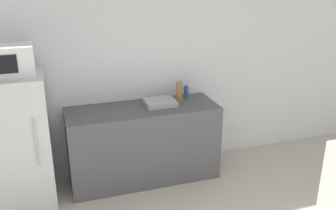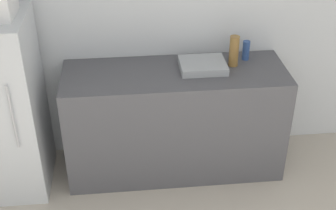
# 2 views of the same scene
# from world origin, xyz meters

# --- Properties ---
(wall_back) EXTENTS (8.00, 0.06, 2.60)m
(wall_back) POSITION_xyz_m (0.00, 3.18, 1.30)
(wall_back) COLOR silver
(wall_back) RESTS_ON ground_plane
(refrigerator) EXTENTS (0.59, 0.66, 1.46)m
(refrigerator) POSITION_xyz_m (-1.42, 2.77, 0.73)
(refrigerator) COLOR silver
(refrigerator) RESTS_ON ground_plane
(counter) EXTENTS (1.78, 0.63, 0.93)m
(counter) POSITION_xyz_m (-0.07, 2.83, 0.46)
(counter) COLOR #4C4C51
(counter) RESTS_ON ground_plane
(sink_basin) EXTENTS (0.36, 0.30, 0.06)m
(sink_basin) POSITION_xyz_m (0.16, 2.87, 0.96)
(sink_basin) COLOR #9EA3A8
(sink_basin) RESTS_ON counter
(bottle_tall) EXTENTS (0.08, 0.08, 0.25)m
(bottle_tall) POSITION_xyz_m (0.41, 2.90, 1.05)
(bottle_tall) COLOR olive
(bottle_tall) RESTS_ON counter
(bottle_short) EXTENTS (0.06, 0.06, 0.16)m
(bottle_short) POSITION_xyz_m (0.54, 3.00, 1.01)
(bottle_short) COLOR #2D4C8C
(bottle_short) RESTS_ON counter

